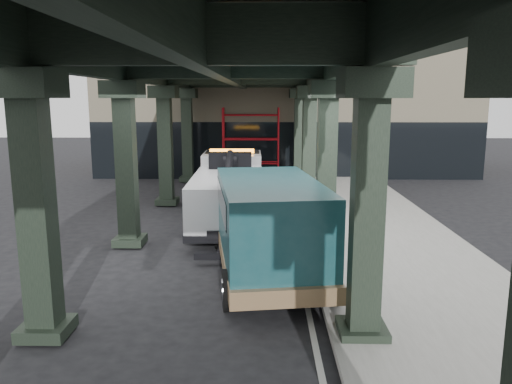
{
  "coord_description": "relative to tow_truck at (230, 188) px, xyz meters",
  "views": [
    {
      "loc": [
        0.75,
        -12.78,
        4.5
      ],
      "look_at": [
        0.49,
        2.07,
        1.7
      ],
      "focal_mm": 35.0,
      "sensor_mm": 36.0,
      "label": 1
    }
  ],
  "objects": [
    {
      "name": "towed_van",
      "position": [
        1.32,
        -5.53,
        0.06
      ],
      "size": [
        3.22,
        6.52,
        2.54
      ],
      "rotation": [
        0.0,
        0.0,
        0.14
      ],
      "color": "#133E44",
      "rests_on": "ground"
    },
    {
      "name": "viaduct",
      "position": [
        0.09,
        -2.95,
        4.16
      ],
      "size": [
        7.4,
        32.0,
        6.4
      ],
      "color": "black",
      "rests_on": "ground"
    },
    {
      "name": "lane_stripe",
      "position": [
        2.19,
        -2.95,
        -1.3
      ],
      "size": [
        0.12,
        38.0,
        0.01
      ],
      "primitive_type": "cube",
      "color": "silver",
      "rests_on": "ground"
    },
    {
      "name": "scaffolding",
      "position": [
        0.49,
        9.7,
        0.81
      ],
      "size": [
        3.08,
        0.88,
        4.0
      ],
      "color": "#B50E17",
      "rests_on": "ground"
    },
    {
      "name": "ground",
      "position": [
        0.49,
        -4.95,
        -1.3
      ],
      "size": [
        90.0,
        90.0,
        0.0
      ],
      "primitive_type": "plane",
      "color": "black",
      "rests_on": "ground"
    },
    {
      "name": "tow_truck",
      "position": [
        0.0,
        0.0,
        0.0
      ],
      "size": [
        2.61,
        8.21,
        2.67
      ],
      "rotation": [
        0.0,
        0.0,
        0.02
      ],
      "color": "black",
      "rests_on": "ground"
    },
    {
      "name": "sidewalk",
      "position": [
        4.99,
        -2.95,
        -1.23
      ],
      "size": [
        5.0,
        40.0,
        0.15
      ],
      "primitive_type": "cube",
      "color": "gray",
      "rests_on": "ground"
    },
    {
      "name": "building",
      "position": [
        2.49,
        15.05,
        2.7
      ],
      "size": [
        22.0,
        10.0,
        8.0
      ],
      "primitive_type": "cube",
      "color": "#C6B793",
      "rests_on": "ground"
    }
  ]
}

